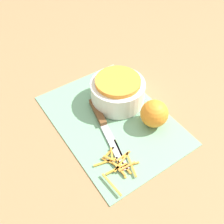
{
  "coord_description": "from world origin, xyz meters",
  "views": [
    {
      "loc": [
        0.43,
        -0.3,
        0.61
      ],
      "look_at": [
        0.0,
        0.0,
        0.04
      ],
      "focal_mm": 42.0,
      "sensor_mm": 36.0,
      "label": 1
    }
  ],
  "objects": [
    {
      "name": "bowl_speckled",
      "position": [
        -0.06,
        0.06,
        0.05
      ],
      "size": [
        0.17,
        0.17,
        0.09
      ],
      "color": "silver",
      "rests_on": "cutting_board"
    },
    {
      "name": "knife",
      "position": [
        -0.01,
        -0.03,
        0.01
      ],
      "size": [
        0.27,
        0.08,
        0.02
      ],
      "rotation": [
        0.0,
        0.0,
        -0.21
      ],
      "color": "brown",
      "rests_on": "cutting_board"
    },
    {
      "name": "peel_pile",
      "position": [
        0.14,
        -0.08,
        0.01
      ],
      "size": [
        0.15,
        0.11,
        0.01
      ],
      "color": "orange",
      "rests_on": "cutting_board"
    },
    {
      "name": "orange_left",
      "position": [
        0.08,
        0.09,
        0.05
      ],
      "size": [
        0.08,
        0.08,
        0.08
      ],
      "color": "orange",
      "rests_on": "cutting_board"
    },
    {
      "name": "ground_plane",
      "position": [
        0.0,
        0.0,
        0.0
      ],
      "size": [
        4.0,
        4.0,
        0.0
      ],
      "primitive_type": "plane",
      "color": "#9E754C"
    },
    {
      "name": "cutting_board",
      "position": [
        0.0,
        0.0,
        0.0
      ],
      "size": [
        0.45,
        0.32,
        0.01
      ],
      "color": "#75AD84",
      "rests_on": "ground_plane"
    }
  ]
}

